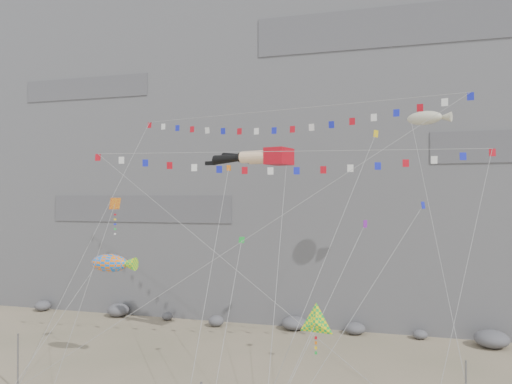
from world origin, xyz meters
TOP-DOWN VIEW (x-y plane):
  - cliff at (0.00, 32.00)m, footprint 80.00×28.00m
  - talus_boulders at (0.00, 17.00)m, footprint 60.00×3.00m
  - anchor_pole_left at (-14.94, -3.98)m, footprint 0.12×0.12m
  - legs_kite at (-1.18, 7.21)m, footprint 9.28×16.81m
  - flag_banner_upper at (0.87, 7.96)m, footprint 30.40×14.77m
  - flag_banner_lower at (1.76, 4.34)m, footprint 29.50×8.90m
  - harlequin_kite at (-10.84, 1.44)m, footprint 3.20×5.25m
  - fish_windsock at (-11.23, 1.35)m, footprint 6.00×6.84m
  - delta_kite at (5.45, -3.62)m, footprint 3.81×3.71m
  - blimp_windsock at (12.16, 10.92)m, footprint 4.19×14.52m
  - small_kite_a at (-3.39, 6.35)m, footprint 2.62×14.42m
  - small_kite_b at (7.71, 4.04)m, footprint 5.49×11.42m
  - small_kite_c at (-0.64, 1.32)m, footprint 1.00×8.29m
  - small_kite_d at (8.26, 7.88)m, footprint 6.80×14.27m
  - small_kite_e at (11.41, 1.33)m, footprint 8.57×7.06m

SIDE VIEW (x-z plane):
  - talus_boulders at x=0.00m, z-range 0.00..1.20m
  - anchor_pole_left at x=-14.94m, z-range 0.00..4.01m
  - delta_kite at x=5.45m, z-range 2.14..9.95m
  - fish_windsock at x=-11.23m, z-range 2.78..13.74m
  - small_kite_c at x=-0.64m, z-range 3.64..16.46m
  - small_kite_b at x=7.71m, z-range 3.05..19.43m
  - small_kite_e at x=11.41m, z-range 4.30..20.70m
  - harlequin_kite at x=-10.84m, z-range 5.84..19.74m
  - small_kite_a at x=-3.39m, z-range 4.78..25.80m
  - legs_kite at x=-1.18m, z-range 5.59..27.58m
  - flag_banner_lower at x=1.76m, z-range 6.42..27.09m
  - small_kite_d at x=8.26m, z-range 6.23..29.80m
  - blimp_windsock at x=12.16m, z-range 7.83..31.76m
  - flag_banner_upper at x=0.87m, z-range 6.24..34.84m
  - cliff at x=0.00m, z-range 0.00..50.00m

